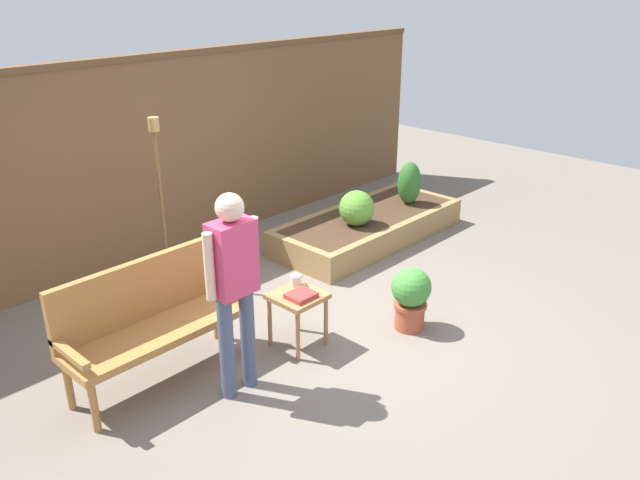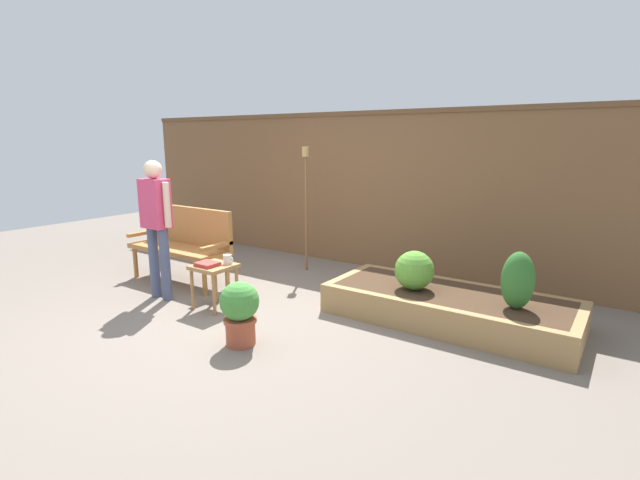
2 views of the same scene
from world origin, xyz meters
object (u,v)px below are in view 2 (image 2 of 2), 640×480
(tiki_torch, at_px, (306,187))
(garden_bench, at_px, (184,239))
(cup_on_table, at_px, (228,259))
(book_on_table, at_px, (207,264))
(shrub_far_corner, at_px, (518,281))
(person_by_bench, at_px, (156,218))
(potted_boxwood, at_px, (240,310))
(shrub_near_bench, at_px, (414,270))
(side_table, at_px, (214,272))

(tiki_torch, bearing_deg, garden_bench, -127.72)
(cup_on_table, height_order, book_on_table, cup_on_table)
(shrub_far_corner, bearing_deg, tiki_torch, 164.20)
(shrub_far_corner, xyz_separation_m, tiki_torch, (-2.91, 0.82, 0.60))
(garden_bench, xyz_separation_m, shrub_far_corner, (3.90, 0.45, 0.02))
(shrub_far_corner, xyz_separation_m, person_by_bench, (-3.58, -1.07, 0.37))
(book_on_table, height_order, tiki_torch, tiki_torch)
(garden_bench, bearing_deg, person_by_bench, -62.73)
(potted_boxwood, xyz_separation_m, shrub_near_bench, (0.99, 1.46, 0.18))
(book_on_table, height_order, shrub_near_bench, shrub_near_bench)
(potted_boxwood, height_order, shrub_far_corner, shrub_far_corner)
(cup_on_table, height_order, shrub_near_bench, shrub_near_bench)
(book_on_table, relative_size, tiki_torch, 0.13)
(potted_boxwood, bearing_deg, book_on_table, 153.19)
(garden_bench, distance_m, shrub_near_bench, 2.96)
(tiki_torch, bearing_deg, side_table, -87.51)
(garden_bench, bearing_deg, cup_on_table, -18.17)
(shrub_far_corner, bearing_deg, garden_bench, -173.39)
(potted_boxwood, bearing_deg, garden_bench, 152.41)
(side_table, distance_m, tiki_torch, 1.93)
(side_table, distance_m, person_by_bench, 0.93)
(side_table, bearing_deg, book_on_table, -109.74)
(garden_bench, height_order, book_on_table, garden_bench)
(cup_on_table, bearing_deg, book_on_table, -123.74)
(garden_bench, height_order, tiki_torch, tiki_torch)
(garden_bench, distance_m, tiki_torch, 1.73)
(side_table, distance_m, potted_boxwood, 1.01)
(side_table, relative_size, potted_boxwood, 0.84)
(potted_boxwood, bearing_deg, cup_on_table, 140.85)
(cup_on_table, bearing_deg, shrub_far_corner, 16.90)
(shrub_far_corner, height_order, tiki_torch, tiki_torch)
(side_table, xyz_separation_m, cup_on_table, (0.10, 0.11, 0.13))
(side_table, distance_m, cup_on_table, 0.20)
(book_on_table, bearing_deg, shrub_near_bench, 28.94)
(shrub_near_bench, distance_m, tiki_torch, 2.21)
(book_on_table, xyz_separation_m, shrub_near_bench, (1.89, 1.01, -0.00))
(cup_on_table, xyz_separation_m, person_by_bench, (-0.84, -0.24, 0.40))
(potted_boxwood, bearing_deg, tiki_torch, 112.48)
(person_by_bench, bearing_deg, shrub_far_corner, 16.65)
(side_table, bearing_deg, person_by_bench, -170.46)
(potted_boxwood, distance_m, shrub_near_bench, 1.78)
(cup_on_table, bearing_deg, person_by_bench, -164.15)
(book_on_table, distance_m, shrub_near_bench, 2.14)
(garden_bench, distance_m, side_table, 1.18)
(book_on_table, height_order, person_by_bench, person_by_bench)
(garden_bench, xyz_separation_m, book_on_table, (1.04, -0.56, -0.05))
(side_table, height_order, shrub_near_bench, shrub_near_bench)
(garden_bench, height_order, side_table, garden_bench)
(potted_boxwood, bearing_deg, shrub_near_bench, 55.81)
(book_on_table, distance_m, shrub_far_corner, 3.03)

